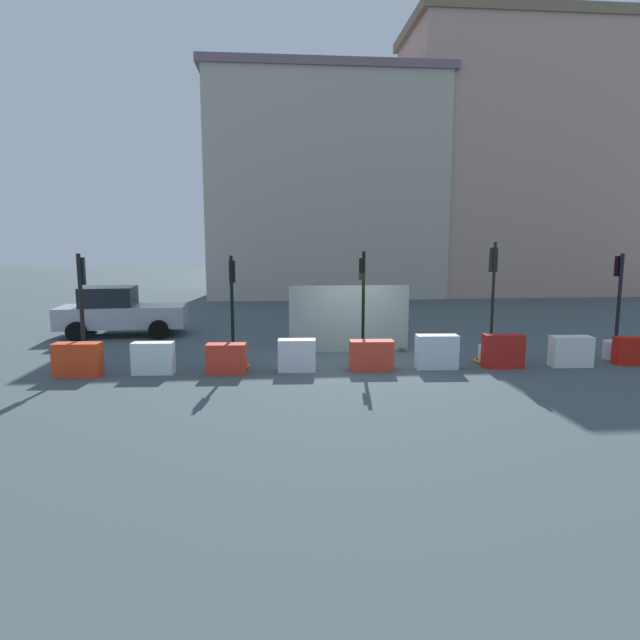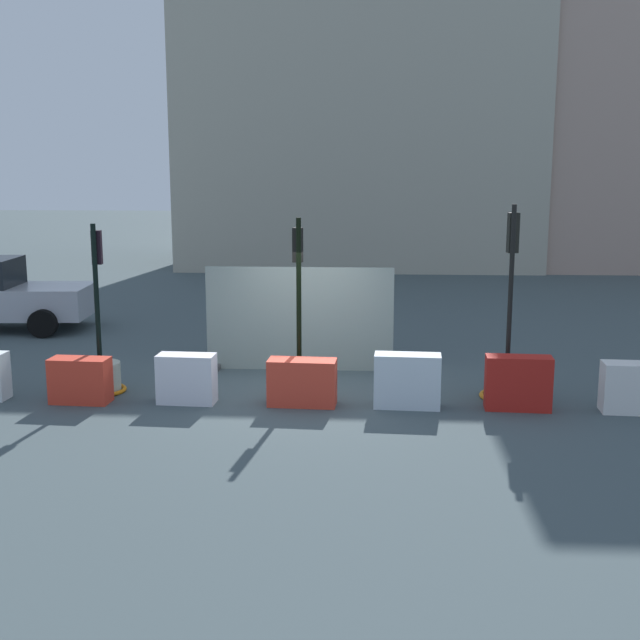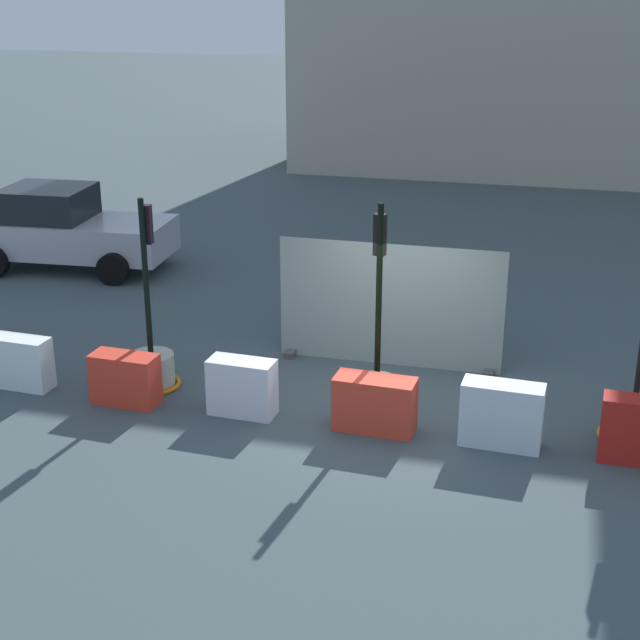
# 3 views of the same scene
# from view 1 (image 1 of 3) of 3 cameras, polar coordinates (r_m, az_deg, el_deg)

# --- Properties ---
(ground_plane) EXTENTS (120.00, 120.00, 0.00)m
(ground_plane) POSITION_cam_1_polar(r_m,az_deg,el_deg) (14.94, 4.68, -4.59)
(ground_plane) COLOR #424F53
(traffic_light_0) EXTENTS (0.80, 0.80, 3.05)m
(traffic_light_0) POSITION_cam_1_polar(r_m,az_deg,el_deg) (15.21, -23.90, -2.89)
(traffic_light_0) COLOR silver
(traffic_light_0) RESTS_ON ground_plane
(traffic_light_1) EXTENTS (0.88, 0.88, 2.99)m
(traffic_light_1) POSITION_cam_1_polar(r_m,az_deg,el_deg) (14.46, -9.27, -3.38)
(traffic_light_1) COLOR #AFB5A1
(traffic_light_1) RESTS_ON ground_plane
(traffic_light_2) EXTENTS (0.76, 0.76, 3.09)m
(traffic_light_2) POSITION_cam_1_polar(r_m,az_deg,el_deg) (14.74, 4.58, -2.83)
(traffic_light_2) COLOR silver
(traffic_light_2) RESTS_ON ground_plane
(traffic_light_3) EXTENTS (0.91, 0.91, 3.34)m
(traffic_light_3) POSITION_cam_1_polar(r_m,az_deg,el_deg) (15.66, 17.78, -2.54)
(traffic_light_3) COLOR silver
(traffic_light_3) RESTS_ON ground_plane
(traffic_light_4) EXTENTS (0.66, 0.66, 3.02)m
(traffic_light_4) POSITION_cam_1_polar(r_m,az_deg,el_deg) (17.53, 29.08, -1.78)
(traffic_light_4) COLOR beige
(traffic_light_4) RESTS_ON ground_plane
(construction_barrier_0) EXTENTS (1.16, 0.49, 0.84)m
(construction_barrier_0) POSITION_cam_1_polar(r_m,az_deg,el_deg) (14.68, -24.50, -3.86)
(construction_barrier_0) COLOR #E64019
(construction_barrier_0) RESTS_ON ground_plane
(construction_barrier_1) EXTENTS (1.05, 0.44, 0.82)m
(construction_barrier_1) POSITION_cam_1_polar(r_m,az_deg,el_deg) (14.22, -17.41, -3.92)
(construction_barrier_1) COLOR white
(construction_barrier_1) RESTS_ON ground_plane
(construction_barrier_2) EXTENTS (1.01, 0.49, 0.77)m
(construction_barrier_2) POSITION_cam_1_polar(r_m,az_deg,el_deg) (13.83, -9.99, -4.10)
(construction_barrier_2) COLOR red
(construction_barrier_2) RESTS_ON ground_plane
(construction_barrier_3) EXTENTS (0.99, 0.48, 0.84)m
(construction_barrier_3) POSITION_cam_1_polar(r_m,az_deg,el_deg) (13.87, -2.50, -3.80)
(construction_barrier_3) COLOR white
(construction_barrier_3) RESTS_ON ground_plane
(construction_barrier_4) EXTENTS (1.16, 0.54, 0.78)m
(construction_barrier_4) POSITION_cam_1_polar(r_m,az_deg,el_deg) (14.09, 5.51, -3.76)
(construction_barrier_4) COLOR #E5402B
(construction_barrier_4) RESTS_ON ground_plane
(construction_barrier_5) EXTENTS (1.11, 0.49, 0.90)m
(construction_barrier_5) POSITION_cam_1_polar(r_m,az_deg,el_deg) (14.48, 12.37, -3.34)
(construction_barrier_5) COLOR silver
(construction_barrier_5) RESTS_ON ground_plane
(construction_barrier_6) EXTENTS (1.09, 0.45, 0.90)m
(construction_barrier_6) POSITION_cam_1_polar(r_m,az_deg,el_deg) (15.10, 18.99, -3.14)
(construction_barrier_6) COLOR red
(construction_barrier_6) RESTS_ON ground_plane
(construction_barrier_7) EXTENTS (1.10, 0.51, 0.82)m
(construction_barrier_7) POSITION_cam_1_polar(r_m,az_deg,el_deg) (15.92, 25.26, -3.05)
(construction_barrier_7) COLOR white
(construction_barrier_7) RESTS_ON ground_plane
(construction_barrier_8) EXTENTS (1.16, 0.42, 0.77)m
(construction_barrier_8) POSITION_cam_1_polar(r_m,az_deg,el_deg) (17.04, 30.68, -2.82)
(construction_barrier_8) COLOR red
(construction_barrier_8) RESTS_ON ground_plane
(car_silver_hatchback) EXTENTS (4.47, 2.40, 1.76)m
(car_silver_hatchback) POSITION_cam_1_polar(r_m,az_deg,el_deg) (20.39, -20.62, 0.79)
(car_silver_hatchback) COLOR #B1B3BC
(car_silver_hatchback) RESTS_ON ground_plane
(building_main_facade) EXTENTS (14.53, 8.00, 13.32)m
(building_main_facade) POSITION_cam_1_polar(r_m,az_deg,el_deg) (34.61, 0.33, 13.86)
(building_main_facade) COLOR #AFA996
(building_main_facade) RESTS_ON ground_plane
(building_corner_block) EXTENTS (16.25, 7.56, 16.70)m
(building_corner_block) POSITION_cam_1_polar(r_m,az_deg,el_deg) (38.40, 21.25, 15.31)
(building_corner_block) COLOR tan
(building_corner_block) RESTS_ON ground_plane
(site_fence_panel) EXTENTS (3.67, 0.50, 2.04)m
(site_fence_panel) POSITION_cam_1_polar(r_m,az_deg,el_deg) (16.26, 3.15, -0.03)
(site_fence_panel) COLOR #95A59B
(site_fence_panel) RESTS_ON ground_plane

